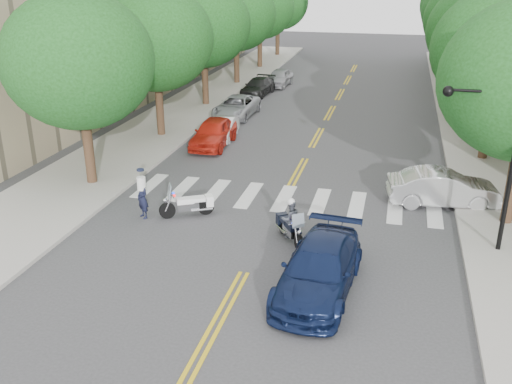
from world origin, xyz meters
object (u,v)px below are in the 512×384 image
(motorcycle_police, at_px, (290,222))
(motorcycle_parked, at_px, (191,204))
(officer_standing, at_px, (143,198))
(sedan_blue, at_px, (319,269))
(convertible, at_px, (443,188))

(motorcycle_police, bearing_deg, motorcycle_parked, -49.70)
(motorcycle_police, distance_m, motorcycle_parked, 4.38)
(motorcycle_parked, xyz_separation_m, officer_standing, (-1.78, -0.64, 0.33))
(motorcycle_parked, relative_size, sedan_blue, 0.39)
(officer_standing, relative_size, convertible, 0.36)
(sedan_blue, bearing_deg, convertible, 67.96)
(convertible, bearing_deg, motorcycle_police, 122.01)
(convertible, bearing_deg, sedan_blue, 144.29)
(officer_standing, height_order, sedan_blue, officer_standing)
(motorcycle_police, relative_size, convertible, 0.41)
(officer_standing, distance_m, convertible, 12.26)
(motorcycle_police, xyz_separation_m, sedan_blue, (1.51, -3.17, 0.00))
(motorcycle_parked, xyz_separation_m, sedan_blue, (5.72, -4.37, 0.26))
(motorcycle_police, bearing_deg, convertible, -172.76)
(motorcycle_parked, relative_size, officer_standing, 1.23)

